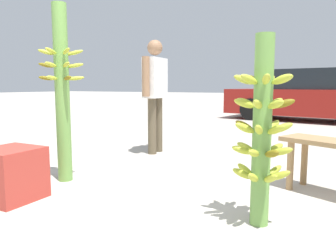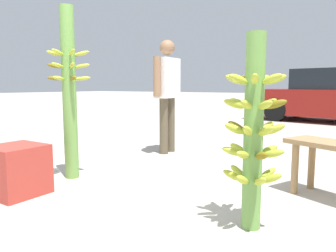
{
  "view_description": "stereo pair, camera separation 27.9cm",
  "coord_description": "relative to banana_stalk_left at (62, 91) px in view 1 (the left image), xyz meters",
  "views": [
    {
      "loc": [
        1.36,
        -1.83,
        0.94
      ],
      "look_at": [
        0.03,
        0.69,
        0.59
      ],
      "focal_mm": 35.0,
      "sensor_mm": 36.0,
      "label": 1
    },
    {
      "loc": [
        1.6,
        -1.68,
        0.94
      ],
      "look_at": [
        0.03,
        0.69,
        0.59
      ],
      "focal_mm": 35.0,
      "sensor_mm": 36.0,
      "label": 2
    }
  ],
  "objects": [
    {
      "name": "produce_crate",
      "position": [
        0.02,
        -0.62,
        -0.67
      ],
      "size": [
        0.43,
        0.43,
        0.43
      ],
      "color": "#B2382D",
      "rests_on": "ground_plane"
    },
    {
      "name": "vendor_person",
      "position": [
        0.12,
        1.6,
        0.04
      ],
      "size": [
        0.21,
        0.62,
        1.56
      ],
      "rotation": [
        0.0,
        0.0,
        -1.53
      ],
      "color": "brown",
      "rests_on": "ground_plane"
    },
    {
      "name": "banana_stalk_center",
      "position": [
        1.94,
        -0.16,
        -0.24
      ],
      "size": [
        0.41,
        0.41,
        1.27
      ],
      "color": "#6B9E47",
      "rests_on": "ground_plane"
    },
    {
      "name": "parked_car",
      "position": [
        1.71,
        7.17,
        -0.23
      ],
      "size": [
        4.45,
        2.32,
        1.37
      ],
      "rotation": [
        0.0,
        0.0,
        1.41
      ],
      "color": "maroon",
      "rests_on": "ground_plane"
    },
    {
      "name": "banana_stalk_left",
      "position": [
        0.0,
        0.0,
        0.0
      ],
      "size": [
        0.41,
        0.43,
        1.71
      ],
      "color": "#6B9E47",
      "rests_on": "ground_plane"
    },
    {
      "name": "ground_plane",
      "position": [
        1.03,
        -0.51,
        -0.88
      ],
      "size": [
        80.0,
        80.0,
        0.0
      ],
      "primitive_type": "plane",
      "color": "#B2AA9E"
    }
  ]
}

